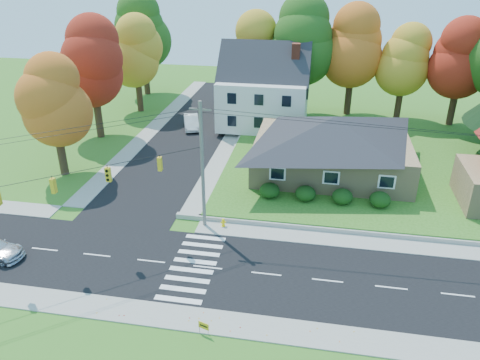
{
  "coord_description": "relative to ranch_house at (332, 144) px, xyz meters",
  "views": [
    {
      "loc": [
        6.71,
        -24.93,
        19.25
      ],
      "look_at": [
        0.79,
        8.0,
        2.8
      ],
      "focal_mm": 35.0,
      "sensor_mm": 36.0,
      "label": 1
    }
  ],
  "objects": [
    {
      "name": "colonial_house",
      "position": [
        -7.96,
        12.0,
        1.32
      ],
      "size": [
        10.4,
        8.4,
        9.6
      ],
      "color": "silver",
      "rests_on": "lawn"
    },
    {
      "name": "fire_hydrant",
      "position": [
        -8.03,
        -10.73,
        -2.92
      ],
      "size": [
        0.41,
        0.32,
        0.73
      ],
      "color": "#FFCF04",
      "rests_on": "ground"
    },
    {
      "name": "road_cross",
      "position": [
        -16.0,
        10.0,
        -3.25
      ],
      "size": [
        8.0,
        44.0,
        0.02
      ],
      "primitive_type": "cube",
      "color": "black",
      "rests_on": "ground"
    },
    {
      "name": "tree_lot_4",
      "position": [
        14.0,
        16.0,
        5.04
      ],
      "size": [
        6.72,
        6.72,
        12.51
      ],
      "color": "#3F2A19",
      "rests_on": "lawn"
    },
    {
      "name": "tree_lot_1",
      "position": [
        -4.0,
        17.0,
        6.35
      ],
      "size": [
        7.84,
        7.84,
        14.6
      ],
      "color": "#3F2A19",
      "rests_on": "lawn"
    },
    {
      "name": "sidewalk_north",
      "position": [
        -8.0,
        -11.0,
        -3.23
      ],
      "size": [
        90.0,
        2.0,
        0.08
      ],
      "primitive_type": "cube",
      "color": "#9C9A90",
      "rests_on": "ground"
    },
    {
      "name": "traffic_infrastructure",
      "position": [
        -8.15,
        -14.65,
        1.88
      ],
      "size": [
        38.1,
        10.66,
        10.0
      ],
      "color": "#666059",
      "rests_on": "ground"
    },
    {
      "name": "ground",
      "position": [
        -8.0,
        -16.0,
        -3.27
      ],
      "size": [
        120.0,
        120.0,
        0.0
      ],
      "primitive_type": "plane",
      "color": "#3D7923"
    },
    {
      "name": "tree_lot_0",
      "position": [
        -10.0,
        18.0,
        5.04
      ],
      "size": [
        6.72,
        6.72,
        12.51
      ],
      "color": "#3F2A19",
      "rests_on": "lawn"
    },
    {
      "name": "ranch_house",
      "position": [
        0.0,
        0.0,
        0.0
      ],
      "size": [
        14.6,
        10.6,
        5.4
      ],
      "color": "tan",
      "rests_on": "lawn"
    },
    {
      "name": "white_car",
      "position": [
        -16.49,
        10.58,
        -2.48
      ],
      "size": [
        3.06,
        4.96,
        1.54
      ],
      "primitive_type": "imported",
      "rotation": [
        0.0,
        0.0,
        0.33
      ],
      "color": "silver",
      "rests_on": "road_cross"
    },
    {
      "name": "lawn",
      "position": [
        5.0,
        5.0,
        -3.02
      ],
      "size": [
        30.0,
        30.0,
        0.5
      ],
      "primitive_type": "cube",
      "color": "#3D7923",
      "rests_on": "ground"
    },
    {
      "name": "road_main",
      "position": [
        -8.0,
        -16.0,
        -3.26
      ],
      "size": [
        90.0,
        8.0,
        0.02
      ],
      "primitive_type": "cube",
      "color": "black",
      "rests_on": "ground"
    },
    {
      "name": "tree_west_0",
      "position": [
        -25.0,
        -4.0,
        3.89
      ],
      "size": [
        6.16,
        6.16,
        11.47
      ],
      "color": "#3F2A19",
      "rests_on": "ground"
    },
    {
      "name": "tree_lot_2",
      "position": [
        2.0,
        18.0,
        5.7
      ],
      "size": [
        7.28,
        7.28,
        13.56
      ],
      "color": "#3F2A19",
      "rests_on": "lawn"
    },
    {
      "name": "tree_west_2",
      "position": [
        -25.0,
        16.0,
        4.54
      ],
      "size": [
        6.72,
        6.72,
        12.51
      ],
      "color": "#3F2A19",
      "rests_on": "ground"
    },
    {
      "name": "tree_lot_3",
      "position": [
        8.0,
        17.0,
        4.39
      ],
      "size": [
        6.16,
        6.16,
        11.47
      ],
      "color": "#3F2A19",
      "rests_on": "lawn"
    },
    {
      "name": "tree_west_3",
      "position": [
        -27.0,
        24.0,
        5.85
      ],
      "size": [
        7.84,
        7.84,
        14.6
      ],
      "color": "#3F2A19",
      "rests_on": "ground"
    },
    {
      "name": "yard_sign",
      "position": [
        -6.75,
        -21.97,
        -2.67
      ],
      "size": [
        0.64,
        0.24,
        0.83
      ],
      "color": "black",
      "rests_on": "ground"
    },
    {
      "name": "sidewalk_south",
      "position": [
        -8.0,
        -21.0,
        -3.23
      ],
      "size": [
        90.0,
        2.0,
        0.08
      ],
      "primitive_type": "cube",
      "color": "#9C9A90",
      "rests_on": "ground"
    },
    {
      "name": "hedge_row",
      "position": [
        -0.5,
        -6.2,
        -2.13
      ],
      "size": [
        10.7,
        1.7,
        1.27
      ],
      "color": "#163A10",
      "rests_on": "lawn"
    },
    {
      "name": "tree_west_1",
      "position": [
        -26.0,
        6.0,
        5.2
      ],
      "size": [
        7.28,
        7.28,
        13.56
      ],
      "color": "#3F2A19",
      "rests_on": "ground"
    }
  ]
}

